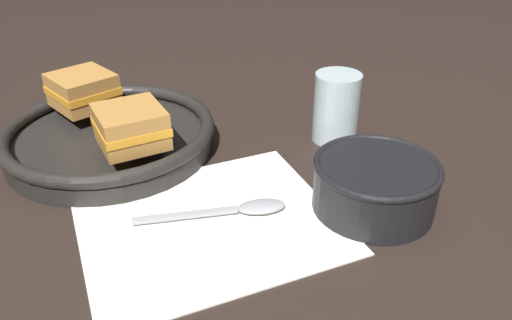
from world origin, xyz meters
name	(u,v)px	position (x,y,z in m)	size (l,w,h in m)	color
ground_plane	(252,195)	(0.00, 0.00, 0.00)	(4.00, 4.00, 0.00)	black
napkin	(209,222)	(-0.07, -0.02, 0.00)	(0.30, 0.26, 0.00)	white
soup_bowl	(375,183)	(0.10, -0.09, 0.03)	(0.14, 0.14, 0.06)	black
spoon	(241,209)	(-0.03, -0.03, 0.01)	(0.16, 0.07, 0.01)	#9E9EA3
skillet	(110,137)	(-0.11, 0.19, 0.02)	(0.28, 0.28, 0.04)	black
sandwich_near_left	(131,126)	(-0.10, 0.12, 0.06)	(0.08, 0.08, 0.05)	#B27A38
sandwich_near_right	(83,90)	(-0.12, 0.26, 0.06)	(0.09, 0.10, 0.05)	#B27A38
drinking_glass	(336,108)	(0.17, 0.06, 0.05)	(0.06, 0.06, 0.10)	silver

